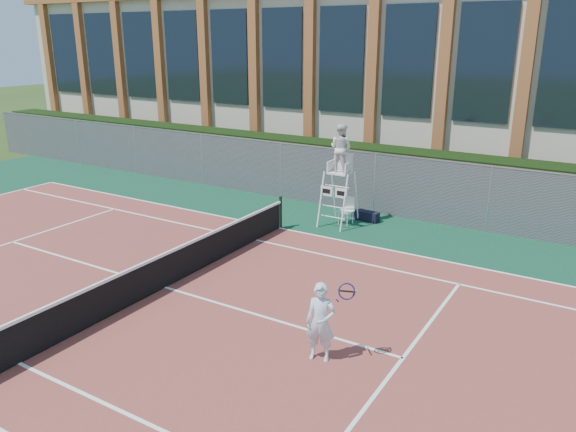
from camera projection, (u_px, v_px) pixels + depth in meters
The scene contains 12 objects.
ground at pixel (165, 288), 14.39m from camera, with size 120.00×120.00×0.00m, color #233814.
apron at pixel (191, 275), 15.20m from camera, with size 36.00×20.00×0.01m, color #0C3822.
tennis_court at pixel (165, 288), 14.38m from camera, with size 23.77×10.97×0.02m, color brown.
tennis_net at pixel (163, 269), 14.23m from camera, with size 0.10×11.30×1.10m.
fence at pixel (325, 177), 21.21m from camera, with size 40.00×0.06×2.20m, color #595E60, non-canonical shape.
hedge at pixel (339, 171), 22.19m from camera, with size 40.00×1.40×2.20m, color black.
building at pixel (413, 79), 27.72m from camera, with size 45.00×10.60×8.22m.
umpire_chair at pixel (341, 151), 18.62m from camera, with size 0.97×1.49×3.48m.
plastic_chair at pixel (348, 208), 19.22m from camera, with size 0.49×0.49×0.94m.
sports_bag_near at pixel (367, 216), 19.59m from camera, with size 0.80×0.32×0.34m, color black.
sports_bag_far at pixel (361, 215), 19.82m from camera, with size 0.67×0.29×0.27m, color black.
tennis_player at pixel (321, 322), 10.94m from camera, with size 0.96×0.69×1.65m.
Camera 1 is at (9.54, -9.57, 6.16)m, focal length 35.00 mm.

